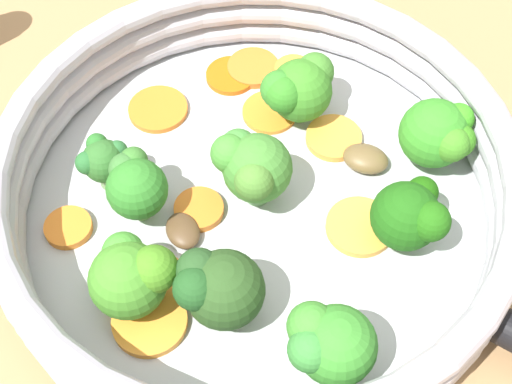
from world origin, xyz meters
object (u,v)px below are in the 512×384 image
at_px(carrot_slice_2, 264,112).
at_px(carrot_slice_10, 294,70).
at_px(mushroom_piece_0, 183,231).
at_px(mushroom_piece_1, 366,159).
at_px(broccoli_floret_6, 218,287).
at_px(broccoli_floret_7, 329,343).
at_px(broccoli_floret_1, 103,160).
at_px(broccoli_floret_2, 412,216).
at_px(carrot_slice_5, 150,321).
at_px(carrot_slice_1, 155,287).
at_px(broccoli_floret_8, 439,134).
at_px(carrot_slice_4, 199,209).
at_px(broccoli_floret_5, 298,89).
at_px(carrot_slice_7, 360,227).
at_px(broccoli_floret_3, 249,166).
at_px(carrot_slice_3, 253,68).
at_px(skillet, 256,210).
at_px(carrot_slice_8, 334,138).
at_px(carrot_slice_9, 231,76).
at_px(carrot_slice_6, 158,109).
at_px(carrot_slice_0, 68,228).
at_px(broccoli_floret_0, 135,185).
at_px(broccoli_floret_4, 132,276).

xyz_separation_m(carrot_slice_2, carrot_slice_10, (0.02, 0.04, 0.00)).
xyz_separation_m(mushroom_piece_0, mushroom_piece_1, (0.11, 0.07, 0.00)).
height_order(broccoli_floret_6, broccoli_floret_7, broccoli_floret_7).
relative_size(broccoli_floret_1, broccoli_floret_2, 0.78).
bearing_deg(carrot_slice_5, broccoli_floret_2, 26.95).
height_order(carrot_slice_1, broccoli_floret_8, broccoli_floret_8).
xyz_separation_m(carrot_slice_1, carrot_slice_4, (0.02, 0.06, 0.00)).
bearing_deg(carrot_slice_4, broccoli_floret_5, 57.85).
height_order(carrot_slice_7, broccoli_floret_3, broccoli_floret_3).
bearing_deg(carrot_slice_7, carrot_slice_3, 123.21).
relative_size(carrot_slice_5, carrot_slice_7, 1.03).
height_order(carrot_slice_5, broccoli_floret_6, broccoli_floret_6).
xyz_separation_m(skillet, carrot_slice_2, (-0.00, 0.08, 0.01)).
relative_size(skillet, carrot_slice_8, 8.02).
distance_m(carrot_slice_5, mushroom_piece_0, 0.06).
bearing_deg(broccoli_floret_6, broccoli_floret_7, -22.34).
height_order(carrot_slice_9, mushroom_piece_0, mushroom_piece_0).
height_order(carrot_slice_6, broccoli_floret_8, broccoli_floret_8).
height_order(skillet, broccoli_floret_8, broccoli_floret_8).
distance_m(carrot_slice_0, mushroom_piece_0, 0.07).
height_order(carrot_slice_7, mushroom_piece_1, mushroom_piece_1).
height_order(carrot_slice_2, carrot_slice_8, carrot_slice_8).
bearing_deg(broccoli_floret_8, broccoli_floret_7, -111.79).
xyz_separation_m(carrot_slice_2, carrot_slice_3, (-0.01, 0.04, 0.00)).
height_order(carrot_slice_1, carrot_slice_3, same).
relative_size(carrot_slice_5, broccoli_floret_3, 0.82).
distance_m(carrot_slice_6, carrot_slice_9, 0.06).
distance_m(carrot_slice_2, carrot_slice_9, 0.04).
xyz_separation_m(broccoli_floret_1, mushroom_piece_1, (0.17, 0.04, -0.02)).
bearing_deg(mushroom_piece_1, carrot_slice_3, 137.76).
xyz_separation_m(carrot_slice_6, mushroom_piece_1, (0.15, -0.03, 0.00)).
distance_m(carrot_slice_3, broccoli_floret_0, 0.15).
bearing_deg(carrot_slice_7, carrot_slice_10, 112.65).
bearing_deg(carrot_slice_8, carrot_slice_2, 159.99).
height_order(carrot_slice_10, broccoli_floret_3, broccoli_floret_3).
distance_m(carrot_slice_7, broccoli_floret_1, 0.17).
xyz_separation_m(broccoli_floret_3, broccoli_floret_4, (-0.06, -0.08, -0.00)).
relative_size(broccoli_floret_3, broccoli_floret_7, 1.00).
relative_size(carrot_slice_9, broccoli_floret_2, 0.76).
distance_m(broccoli_floret_1, broccoli_floret_8, 0.22).
relative_size(carrot_slice_5, mushroom_piece_0, 1.60).
height_order(skillet, broccoli_floret_7, broccoli_floret_7).
bearing_deg(skillet, broccoli_floret_0, -169.12).
distance_m(carrot_slice_7, broccoli_floret_7, 0.10).
bearing_deg(carrot_slice_9, carrot_slice_1, -96.52).
height_order(broccoli_floret_2, broccoli_floret_7, broccoli_floret_7).
relative_size(carrot_slice_2, carrot_slice_6, 0.93).
bearing_deg(broccoli_floret_6, carrot_slice_0, 157.25).
distance_m(carrot_slice_6, broccoli_floret_6, 0.17).
bearing_deg(carrot_slice_5, broccoli_floret_6, 18.07).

